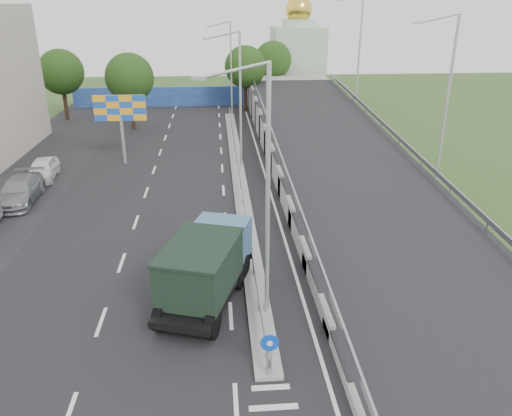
{
  "coord_description": "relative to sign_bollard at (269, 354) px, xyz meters",
  "views": [
    {
      "loc": [
        -1.56,
        -11.48,
        12.09
      ],
      "look_at": [
        0.37,
        12.39,
        2.2
      ],
      "focal_mm": 35.0,
      "sensor_mm": 36.0,
      "label": 1
    }
  ],
  "objects": [
    {
      "name": "road_surface",
      "position": [
        -3.0,
        17.83,
        -1.03
      ],
      "size": [
        26.0,
        90.0,
        0.04
      ],
      "primitive_type": "cube",
      "color": "black",
      "rests_on": "ground"
    },
    {
      "name": "overpass_ramp",
      "position": [
        7.5,
        21.83,
        0.72
      ],
      "size": [
        10.0,
        50.0,
        3.5
      ],
      "color": "gray",
      "rests_on": "ground"
    },
    {
      "name": "parked_car_d",
      "position": [
        -14.43,
        17.77,
        -0.24
      ],
      "size": [
        2.46,
        5.57,
        1.59
      ],
      "primitive_type": "imported",
      "rotation": [
        0.0,
        0.0,
        0.04
      ],
      "color": "gray",
      "rests_on": "ground"
    },
    {
      "name": "tree_median_far",
      "position": [
        2.0,
        45.83,
        4.14
      ],
      "size": [
        4.8,
        4.8,
        7.6
      ],
      "color": "black",
      "rests_on": "ground"
    },
    {
      "name": "median",
      "position": [
        0.0,
        21.83,
        -0.93
      ],
      "size": [
        1.0,
        44.0,
        0.2
      ],
      "primitive_type": "cube",
      "color": "gray",
      "rests_on": "ground"
    },
    {
      "name": "median_guardrail",
      "position": [
        0.0,
        21.83,
        -0.28
      ],
      "size": [
        0.09,
        44.0,
        0.71
      ],
      "color": "gray",
      "rests_on": "median"
    },
    {
      "name": "tree_left_mid",
      "position": [
        -10.0,
        37.83,
        4.14
      ],
      "size": [
        4.8,
        4.8,
        7.6
      ],
      "color": "black",
      "rests_on": "ground"
    },
    {
      "name": "lamp_post_near",
      "position": [
        0.11,
        3.83,
        4.77
      ],
      "size": [
        2.74,
        0.18,
        10.08
      ],
      "color": "#B2B5B7",
      "rests_on": "median"
    },
    {
      "name": "blue_wall",
      "position": [
        -4.0,
        49.83,
        0.17
      ],
      "size": [
        30.0,
        0.5,
        2.4
      ],
      "primitive_type": "cube",
      "color": "navy",
      "rests_on": "ground"
    },
    {
      "name": "tree_ramp_far",
      "position": [
        6.0,
        52.83,
        4.14
      ],
      "size": [
        4.8,
        4.8,
        7.6
      ],
      "color": "black",
      "rests_on": "ground"
    },
    {
      "name": "sign_bollard",
      "position": [
        0.0,
        0.0,
        0.0
      ],
      "size": [
        0.64,
        0.23,
        1.67
      ],
      "color": "black",
      "rests_on": "median"
    },
    {
      "name": "tree_left_far",
      "position": [
        -18.0,
        42.83,
        4.14
      ],
      "size": [
        4.8,
        4.8,
        7.6
      ],
      "color": "black",
      "rests_on": "ground"
    },
    {
      "name": "billboard",
      "position": [
        -9.0,
        25.83,
        3.15
      ],
      "size": [
        4.0,
        0.24,
        5.5
      ],
      "color": "#B2B5B7",
      "rests_on": "ground"
    },
    {
      "name": "parked_car_e",
      "position": [
        -14.39,
        22.42,
        -0.27
      ],
      "size": [
        2.14,
        4.58,
        1.52
      ],
      "primitive_type": "imported",
      "rotation": [
        0.0,
        0.0,
        0.08
      ],
      "color": "silver",
      "rests_on": "ground"
    },
    {
      "name": "dump_truck",
      "position": [
        -2.14,
        5.35,
        0.62
      ],
      "size": [
        4.42,
        7.22,
        2.99
      ],
      "rotation": [
        0.0,
        0.0,
        -0.31
      ],
      "color": "black",
      "rests_on": "ground"
    },
    {
      "name": "lamp_post_mid",
      "position": [
        0.11,
        23.83,
        4.77
      ],
      "size": [
        2.74,
        0.18,
        10.08
      ],
      "color": "#B2B5B7",
      "rests_on": "median"
    },
    {
      "name": "church",
      "position": [
        10.0,
        57.83,
        4.28
      ],
      "size": [
        7.0,
        7.0,
        13.8
      ],
      "color": "#B2CCAD",
      "rests_on": "ground"
    },
    {
      "name": "lamp_post_far",
      "position": [
        0.11,
        43.83,
        4.77
      ],
      "size": [
        2.74,
        0.18,
        10.08
      ],
      "color": "#B2B5B7",
      "rests_on": "median"
    }
  ]
}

